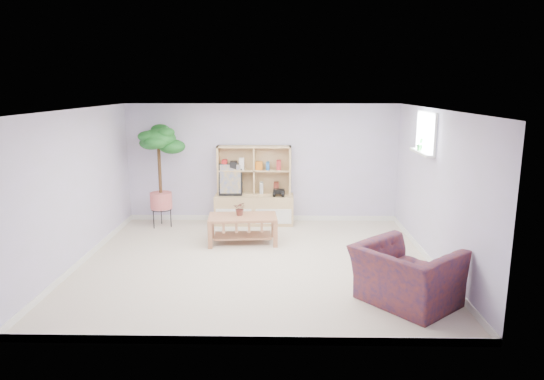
{
  "coord_description": "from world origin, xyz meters",
  "views": [
    {
      "loc": [
        0.38,
        -7.26,
        2.73
      ],
      "look_at": [
        0.24,
        0.18,
        1.14
      ],
      "focal_mm": 32.0,
      "sensor_mm": 36.0,
      "label": 1
    }
  ],
  "objects_px": {
    "floor_tree": "(160,177)",
    "armchair": "(406,272)",
    "storage_unit": "(254,186)",
    "coffee_table": "(243,229)"
  },
  "relations": [
    {
      "from": "storage_unit",
      "to": "floor_tree",
      "type": "xyz_separation_m",
      "value": [
        -1.82,
        -0.25,
        0.22
      ]
    },
    {
      "from": "coffee_table",
      "to": "floor_tree",
      "type": "relative_size",
      "value": 0.59
    },
    {
      "from": "floor_tree",
      "to": "storage_unit",
      "type": "bearing_deg",
      "value": 7.87
    },
    {
      "from": "armchair",
      "to": "coffee_table",
      "type": "bearing_deg",
      "value": 2.13
    },
    {
      "from": "coffee_table",
      "to": "floor_tree",
      "type": "bearing_deg",
      "value": 145.04
    },
    {
      "from": "floor_tree",
      "to": "armchair",
      "type": "height_order",
      "value": "floor_tree"
    },
    {
      "from": "storage_unit",
      "to": "armchair",
      "type": "bearing_deg",
      "value": -59.93
    },
    {
      "from": "floor_tree",
      "to": "armchair",
      "type": "distance_m",
      "value": 5.27
    },
    {
      "from": "storage_unit",
      "to": "armchair",
      "type": "xyz_separation_m",
      "value": [
        2.13,
        -3.68,
        -0.36
      ]
    },
    {
      "from": "coffee_table",
      "to": "floor_tree",
      "type": "height_order",
      "value": "floor_tree"
    }
  ]
}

